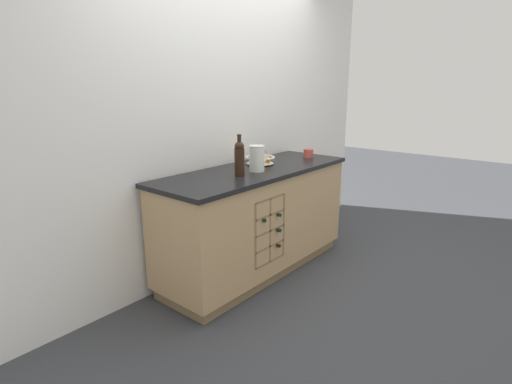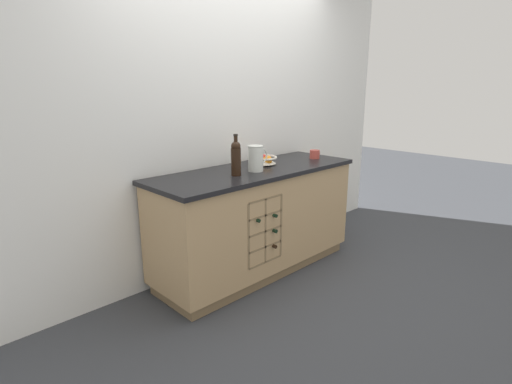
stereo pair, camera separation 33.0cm
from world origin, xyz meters
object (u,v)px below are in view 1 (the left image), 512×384
white_pitcher (257,158)px  standing_wine_bottle (239,158)px  fruit_bowl (260,159)px  ceramic_mug (309,153)px

white_pitcher → standing_wine_bottle: size_ratio=0.66×
fruit_bowl → white_pitcher: white_pitcher is taller
standing_wine_bottle → fruit_bowl: bearing=20.2°
white_pitcher → ceramic_mug: size_ratio=1.64×
white_pitcher → fruit_bowl: bearing=34.3°
ceramic_mug → standing_wine_bottle: bearing=-178.3°
white_pitcher → standing_wine_bottle: bearing=-177.9°
fruit_bowl → ceramic_mug: fruit_bowl is taller
fruit_bowl → ceramic_mug: (0.56, -0.13, -0.01)m
fruit_bowl → ceramic_mug: size_ratio=2.05×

